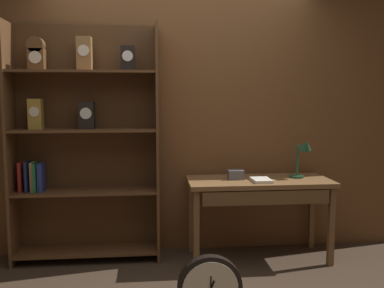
{
  "coord_description": "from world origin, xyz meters",
  "views": [
    {
      "loc": [
        -0.28,
        -2.75,
        1.49
      ],
      "look_at": [
        0.05,
        0.56,
        1.12
      ],
      "focal_mm": 39.29,
      "sensor_mm": 36.0,
      "label": 1
    }
  ],
  "objects_px": {
    "desk_lamp": "(303,154)",
    "open_repair_manual": "(261,180)",
    "workbench": "(259,190)",
    "toolbox_small": "(236,175)",
    "bookshelf": "(82,141)"
  },
  "relations": [
    {
      "from": "workbench",
      "to": "desk_lamp",
      "type": "distance_m",
      "value": 0.53
    },
    {
      "from": "toolbox_small",
      "to": "open_repair_manual",
      "type": "distance_m",
      "value": 0.24
    },
    {
      "from": "workbench",
      "to": "desk_lamp",
      "type": "xyz_separation_m",
      "value": [
        0.41,
        0.04,
        0.32
      ]
    },
    {
      "from": "toolbox_small",
      "to": "open_repair_manual",
      "type": "xyz_separation_m",
      "value": [
        0.21,
        -0.13,
        -0.03
      ]
    },
    {
      "from": "desk_lamp",
      "to": "open_repair_manual",
      "type": "height_order",
      "value": "desk_lamp"
    },
    {
      "from": "desk_lamp",
      "to": "bookshelf",
      "type": "bearing_deg",
      "value": 175.75
    },
    {
      "from": "desk_lamp",
      "to": "toolbox_small",
      "type": "relative_size",
      "value": 2.66
    },
    {
      "from": "workbench",
      "to": "toolbox_small",
      "type": "xyz_separation_m",
      "value": [
        -0.21,
        0.05,
        0.14
      ]
    },
    {
      "from": "bookshelf",
      "to": "toolbox_small",
      "type": "xyz_separation_m",
      "value": [
        1.39,
        -0.13,
        -0.31
      ]
    },
    {
      "from": "toolbox_small",
      "to": "open_repair_manual",
      "type": "relative_size",
      "value": 0.64
    },
    {
      "from": "workbench",
      "to": "open_repair_manual",
      "type": "relative_size",
      "value": 5.9
    },
    {
      "from": "bookshelf",
      "to": "toolbox_small",
      "type": "height_order",
      "value": "bookshelf"
    },
    {
      "from": "open_repair_manual",
      "to": "toolbox_small",
      "type": "bearing_deg",
      "value": 146.65
    },
    {
      "from": "workbench",
      "to": "desk_lamp",
      "type": "bearing_deg",
      "value": 5.2
    },
    {
      "from": "desk_lamp",
      "to": "open_repair_manual",
      "type": "xyz_separation_m",
      "value": [
        -0.42,
        -0.11,
        -0.22
      ]
    }
  ]
}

